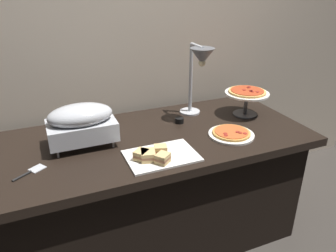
# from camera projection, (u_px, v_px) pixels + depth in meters

# --- Properties ---
(ground_plane) EXTENTS (8.00, 8.00, 0.00)m
(ground_plane) POSITION_uv_depth(u_px,v_px,m) (154.00, 235.00, 2.25)
(ground_plane) COLOR #38332D
(back_wall) EXTENTS (4.40, 0.04, 2.40)m
(back_wall) POSITION_uv_depth(u_px,v_px,m) (124.00, 46.00, 2.16)
(back_wall) COLOR #B7A893
(back_wall) RESTS_ON ground_plane
(buffet_table) EXTENTS (1.90, 0.84, 0.76)m
(buffet_table) POSITION_uv_depth(u_px,v_px,m) (153.00, 189.00, 2.09)
(buffet_table) COLOR black
(buffet_table) RESTS_ON ground_plane
(chafing_dish) EXTENTS (0.37, 0.23, 0.24)m
(chafing_dish) POSITION_uv_depth(u_px,v_px,m) (81.00, 123.00, 1.78)
(chafing_dish) COLOR #B7BABF
(chafing_dish) RESTS_ON buffet_table
(heat_lamp) EXTENTS (0.15, 0.29, 0.48)m
(heat_lamp) POSITION_uv_depth(u_px,v_px,m) (200.00, 64.00, 2.02)
(heat_lamp) COLOR #B7BABF
(heat_lamp) RESTS_ON buffet_table
(pizza_plate_front) EXTENTS (0.27, 0.27, 0.03)m
(pizza_plate_front) POSITION_uv_depth(u_px,v_px,m) (231.00, 134.00, 1.94)
(pizza_plate_front) COLOR white
(pizza_plate_front) RESTS_ON buffet_table
(pizza_plate_center) EXTENTS (0.29, 0.29, 0.18)m
(pizza_plate_center) POSITION_uv_depth(u_px,v_px,m) (247.00, 95.00, 2.18)
(pizza_plate_center) COLOR #595B60
(pizza_plate_center) RESTS_ON buffet_table
(sandwich_platter) EXTENTS (0.37, 0.26, 0.06)m
(sandwich_platter) POSITION_uv_depth(u_px,v_px,m) (157.00, 155.00, 1.69)
(sandwich_platter) COLOR white
(sandwich_platter) RESTS_ON buffet_table
(sauce_cup_near) EXTENTS (0.06, 0.06, 0.03)m
(sauce_cup_near) POSITION_uv_depth(u_px,v_px,m) (179.00, 120.00, 2.10)
(sauce_cup_near) COLOR black
(sauce_cup_near) RESTS_ON buffet_table
(serving_spatula) EXTENTS (0.16, 0.12, 0.01)m
(serving_spatula) POSITION_uv_depth(u_px,v_px,m) (30.00, 172.00, 1.57)
(serving_spatula) COLOR #B7BABF
(serving_spatula) RESTS_ON buffet_table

